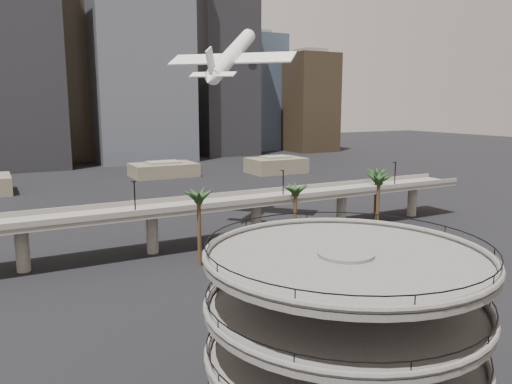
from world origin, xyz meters
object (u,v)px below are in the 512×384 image
airborne_jet (232,56)px  overpass (207,209)px  car_b (340,294)px  parking_ramp (343,330)px  car_a (337,290)px  car_c (479,292)px

airborne_jet → overpass: bearing=-175.8°
car_b → parking_ramp: bearing=122.3°
car_b → car_a: bearing=-38.0°
parking_ramp → car_c: 41.16m
parking_ramp → car_c: bearing=22.7°
parking_ramp → car_c: (37.01, 15.50, -9.14)m
overpass → airborne_jet: airborne_jet is taller
parking_ramp → airborne_jet: size_ratio=0.90×
overpass → parking_ramp: bearing=-102.4°
car_c → airborne_jet: bearing=17.1°
car_c → overpass: bearing=35.2°
car_a → airborne_jet: bearing=3.1°
car_c → car_a: bearing=66.8°
parking_ramp → car_a: size_ratio=4.51×
car_b → car_c: car_b is taller
parking_ramp → car_a: bearing=53.0°
parking_ramp → car_a: parking_ramp is taller
car_b → car_c: 20.19m
car_a → car_b: car_a is taller
parking_ramp → airborne_jet: 83.25m
parking_ramp → car_b: bearing=52.2°
car_a → car_c: 20.40m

